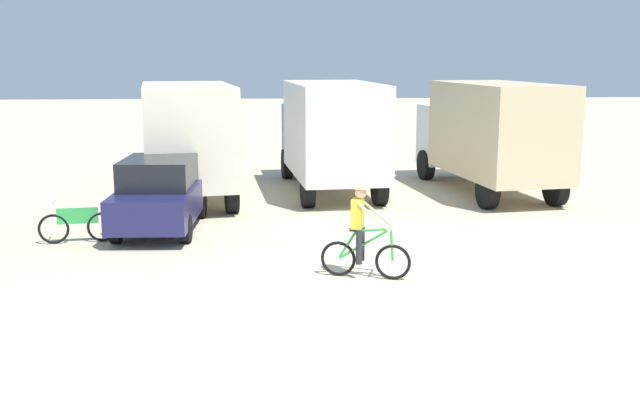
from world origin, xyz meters
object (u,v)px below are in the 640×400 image
(box_truck_avon_van, at_px, (330,131))
(bicycle_spare, at_px, (78,225))
(cyclist_orange_shirt, at_px, (363,234))
(box_truck_cream_rv, at_px, (187,135))
(sedan_parked, at_px, (160,194))
(box_truck_tan_camper, at_px, (490,132))

(box_truck_avon_van, bearing_deg, bicycle_spare, -136.02)
(box_truck_avon_van, relative_size, cyclist_orange_shirt, 3.81)
(box_truck_cream_rv, relative_size, bicycle_spare, 4.08)
(sedan_parked, height_order, cyclist_orange_shirt, cyclist_orange_shirt)
(box_truck_cream_rv, distance_m, sedan_parked, 4.10)
(box_truck_avon_van, bearing_deg, sedan_parked, -132.90)
(box_truck_cream_rv, xyz_separation_m, cyclist_orange_shirt, (4.11, -8.18, -1.03))
(box_truck_avon_van, xyz_separation_m, cyclist_orange_shirt, (-0.12, -9.02, -1.03))
(box_truck_tan_camper, bearing_deg, bicycle_spare, -153.50)
(cyclist_orange_shirt, bearing_deg, box_truck_tan_camper, 60.05)
(sedan_parked, relative_size, cyclist_orange_shirt, 2.35)
(sedan_parked, relative_size, bicycle_spare, 2.48)
(sedan_parked, bearing_deg, cyclist_orange_shirt, -44.04)
(sedan_parked, height_order, bicycle_spare, sedan_parked)
(bicycle_spare, bearing_deg, sedan_parked, 33.85)
(box_truck_cream_rv, height_order, box_truck_avon_van, same)
(sedan_parked, xyz_separation_m, bicycle_spare, (-1.69, -1.13, -0.48))
(bicycle_spare, bearing_deg, box_truck_cream_rv, 69.19)
(cyclist_orange_shirt, bearing_deg, sedan_parked, 135.96)
(box_truck_cream_rv, bearing_deg, box_truck_avon_van, 11.32)
(cyclist_orange_shirt, bearing_deg, box_truck_avon_van, 89.25)
(box_truck_cream_rv, xyz_separation_m, box_truck_tan_camper, (9.03, 0.37, 0.00))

